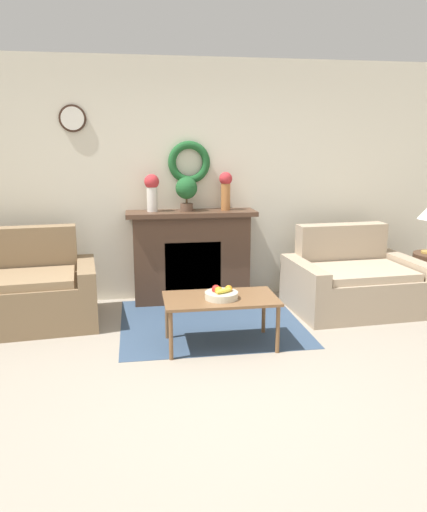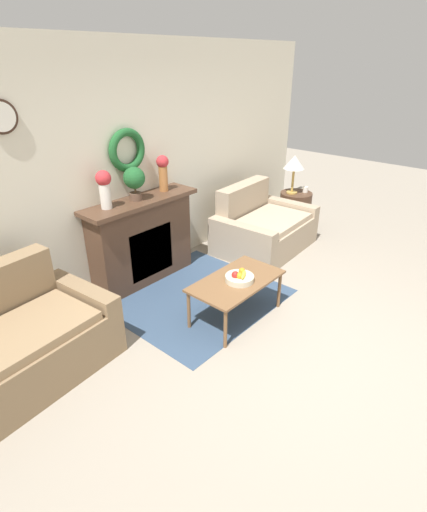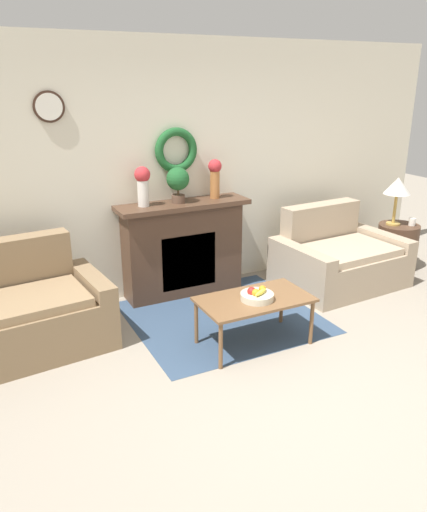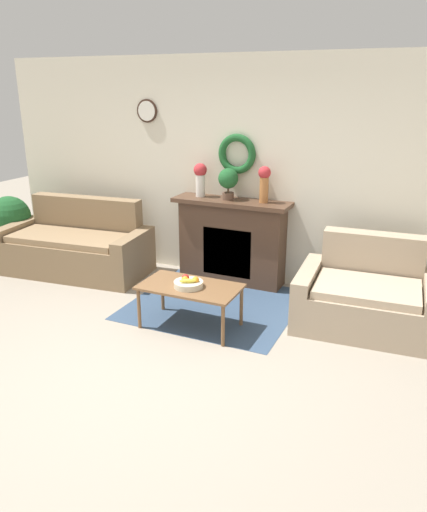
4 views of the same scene
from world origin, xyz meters
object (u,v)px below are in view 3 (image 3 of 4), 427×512
(coffee_table, at_px, (254,303))
(vase_on_mantel_left, at_px, (143,183))
(side_table_by_loveseat, at_px, (397,246))
(fireplace, at_px, (183,248))
(table_lamp, at_px, (398,187))
(potted_plant_on_mantel, at_px, (178,181))
(fruit_bowl, at_px, (257,295))
(vase_on_mantel_right, at_px, (215,176))
(loveseat_right, at_px, (338,259))
(mug, at_px, (412,222))

(coffee_table, distance_m, vase_on_mantel_left, 1.70)
(coffee_table, height_order, side_table_by_loveseat, side_table_by_loveseat)
(fireplace, bearing_deg, vase_on_mantel_left, 179.25)
(table_lamp, distance_m, potted_plant_on_mantel, 2.75)
(fruit_bowl, distance_m, potted_plant_on_mantel, 1.59)
(fireplace, xyz_separation_m, potted_plant_on_mantel, (-0.05, -0.01, 0.75))
(coffee_table, bearing_deg, vase_on_mantel_right, 77.87)
(coffee_table, bearing_deg, table_lamp, 19.53)
(side_table_by_loveseat, relative_size, potted_plant_on_mantel, 1.51)
(fireplace, bearing_deg, side_table_by_loveseat, -10.27)
(loveseat_right, height_order, coffee_table, loveseat_right)
(fruit_bowl, height_order, side_table_by_loveseat, fruit_bowl)
(fireplace, xyz_separation_m, mug, (2.83, -0.58, 0.08))
(loveseat_right, relative_size, side_table_by_loveseat, 2.53)
(side_table_by_loveseat, xyz_separation_m, table_lamp, (-0.06, 0.05, 0.75))
(side_table_by_loveseat, height_order, potted_plant_on_mantel, potted_plant_on_mantel)
(fireplace, bearing_deg, vase_on_mantel_right, 0.81)
(fireplace, distance_m, vase_on_mantel_right, 0.86)
(loveseat_right, distance_m, vase_on_mantel_left, 2.43)
(fruit_bowl, bearing_deg, loveseat_right, 27.25)
(vase_on_mantel_right, distance_m, potted_plant_on_mantel, 0.44)
(fireplace, distance_m, potted_plant_on_mantel, 0.75)
(fruit_bowl, bearing_deg, coffee_table, 91.19)
(vase_on_mantel_left, bearing_deg, side_table_by_loveseat, -9.00)
(loveseat_right, distance_m, side_table_by_loveseat, 1.00)
(coffee_table, xyz_separation_m, vase_on_mantel_right, (0.29, 1.35, 0.88))
(potted_plant_on_mantel, bearing_deg, fireplace, 16.40)
(loveseat_right, xyz_separation_m, potted_plant_on_mantel, (-1.77, 0.54, 0.97))
(fruit_bowl, bearing_deg, side_table_by_loveseat, 18.86)
(table_lamp, bearing_deg, vase_on_mantel_right, 168.80)
(mug, bearing_deg, vase_on_mantel_right, 166.49)
(side_table_by_loveseat, xyz_separation_m, potted_plant_on_mantel, (-2.77, 0.48, 0.99))
(vase_on_mantel_right, bearing_deg, fruit_bowl, -101.78)
(fireplace, height_order, vase_on_mantel_left, vase_on_mantel_left)
(table_lamp, relative_size, vase_on_mantel_right, 1.39)
(fruit_bowl, xyz_separation_m, potted_plant_on_mantel, (-0.15, 1.37, 0.78))
(table_lamp, height_order, mug, table_lamp)
(vase_on_mantel_left, bearing_deg, loveseat_right, -14.61)
(fruit_bowl, height_order, vase_on_mantel_left, vase_on_mantel_left)
(mug, distance_m, vase_on_mantel_right, 2.60)
(vase_on_mantel_left, height_order, potted_plant_on_mantel, vase_on_mantel_left)
(potted_plant_on_mantel, bearing_deg, side_table_by_loveseat, -9.80)
(coffee_table, bearing_deg, vase_on_mantel_left, 111.32)
(fireplace, bearing_deg, loveseat_right, -17.85)
(coffee_table, bearing_deg, mug, 15.73)
(vase_on_mantel_left, distance_m, potted_plant_on_mantel, 0.38)
(loveseat_right, distance_m, mug, 1.15)
(vase_on_mantel_left, distance_m, vase_on_mantel_right, 0.82)
(loveseat_right, relative_size, vase_on_mantel_left, 3.51)
(side_table_by_loveseat, height_order, table_lamp, table_lamp)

